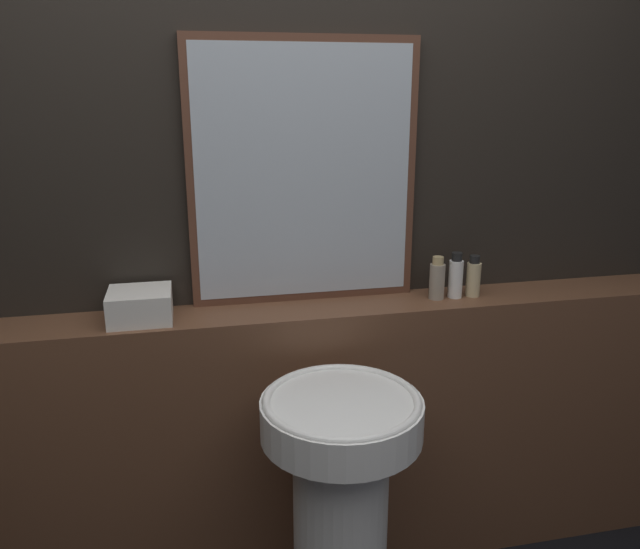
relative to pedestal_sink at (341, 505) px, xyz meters
The scene contains 8 objects.
wall_back 0.92m from the pedestal_sink, 98.25° to the left, with size 8.00×0.06×2.50m.
vanity_counter 0.40m from the pedestal_sink, 101.15° to the left, with size 2.80×0.23×0.99m.
pedestal_sink is the anchor object (origin of this frame).
mirror 1.03m from the pedestal_sink, 91.00° to the left, with size 0.75×0.03×0.85m.
towel_stack 0.85m from the pedestal_sink, 144.02° to the left, with size 0.19×0.18×0.10m.
shampoo_bottle 0.80m from the pedestal_sink, 42.47° to the left, with size 0.05×0.05×0.15m.
conditioner_bottle 0.84m from the pedestal_sink, 38.36° to the left, with size 0.05×0.05×0.16m.
lotion_bottle 0.88m from the pedestal_sink, 34.96° to the left, with size 0.05×0.05×0.14m.
Camera 1 is at (-0.31, -0.69, 1.68)m, focal length 35.00 mm.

